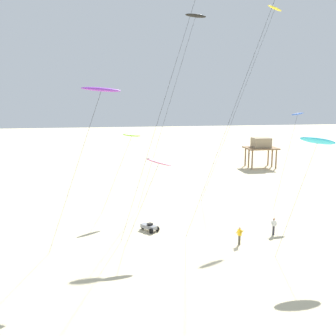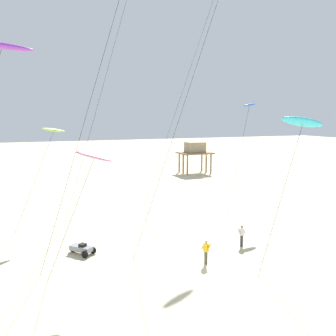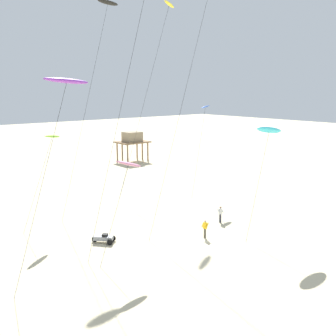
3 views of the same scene
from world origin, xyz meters
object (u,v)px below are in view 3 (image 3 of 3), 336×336
at_px(kite_black, 107,6).
at_px(stilt_house, 132,139).
at_px(kite_purple, 66,82).
at_px(kite_flyer_nearest, 220,214).
at_px(kite_lime, 52,137).
at_px(kite_pink, 129,164).
at_px(kite_blue, 205,109).
at_px(beach_buggy, 104,238).
at_px(kite_flyer_middle, 205,228).
at_px(kite_cyan, 269,130).
at_px(kite_yellow, 168,9).

height_order(kite_black, stilt_house, kite_black).
xyz_separation_m(kite_purple, kite_flyer_nearest, (16.12, 0.41, -12.89)).
height_order(kite_lime, kite_pink, kite_lime).
xyz_separation_m(kite_lime, kite_blue, (19.11, -1.76, 2.19)).
height_order(kite_black, kite_blue, kite_black).
distance_m(kite_pink, stilt_house, 41.95).
height_order(stilt_house, beach_buggy, stilt_house).
relative_size(kite_pink, kite_flyer_middle, 4.81).
height_order(kite_lime, kite_cyan, kite_cyan).
bearing_deg(kite_flyer_middle, kite_black, 95.40).
bearing_deg(kite_flyer_nearest, kite_yellow, 70.45).
height_order(kite_purple, kite_cyan, kite_purple).
relative_size(kite_purple, beach_buggy, 7.27).
bearing_deg(kite_lime, kite_cyan, -45.49).
distance_m(kite_purple, kite_flyer_nearest, 20.64).
bearing_deg(kite_blue, kite_lime, 174.75).
distance_m(kite_yellow, kite_lime, 23.68).
relative_size(kite_lime, kite_cyan, 0.89).
xyz_separation_m(kite_purple, beach_buggy, (4.30, 3.36, -13.35)).
distance_m(kite_lime, kite_black, 15.19).
bearing_deg(kite_purple, kite_lime, 73.62).
xyz_separation_m(kite_purple, stilt_house, (28.57, 34.43, -9.64)).
height_order(kite_purple, kite_flyer_middle, kite_purple).
xyz_separation_m(kite_lime, kite_cyan, (14.41, -14.66, 0.87)).
distance_m(kite_black, beach_buggy, 24.09).
bearing_deg(beach_buggy, kite_pink, -80.86).
bearing_deg(kite_lime, kite_yellow, 13.30).
distance_m(kite_purple, kite_cyan, 18.47).
distance_m(kite_yellow, kite_pink, 27.40).
relative_size(kite_cyan, kite_flyer_nearest, 6.16).
relative_size(kite_lime, kite_blue, 0.80).
bearing_deg(kite_cyan, beach_buggy, 151.40).
xyz_separation_m(kite_cyan, beach_buggy, (-13.28, 7.24, -9.22)).
relative_size(kite_cyan, kite_flyer_middle, 6.16).
height_order(kite_cyan, beach_buggy, kite_cyan).
height_order(kite_black, kite_flyer_nearest, kite_black).
relative_size(kite_cyan, kite_pink, 1.28).
bearing_deg(stilt_house, kite_flyer_nearest, -110.09).
bearing_deg(beach_buggy, kite_yellow, 34.52).
xyz_separation_m(kite_blue, kite_flyer_middle, (-10.29, -10.53, -10.08)).
xyz_separation_m(kite_yellow, kite_purple, (-21.33, -15.07, -9.58)).
xyz_separation_m(kite_flyer_nearest, stilt_house, (12.45, 34.02, 3.25)).
distance_m(kite_purple, beach_buggy, 14.42).
bearing_deg(kite_yellow, kite_blue, -81.05).
height_order(kite_lime, kite_black, kite_black).
relative_size(kite_purple, kite_blue, 1.23).
bearing_deg(kite_pink, kite_lime, 98.81).
height_order(kite_yellow, kite_lime, kite_yellow).
bearing_deg(kite_lime, kite_pink, -81.19).
relative_size(kite_yellow, kite_blue, 2.12).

